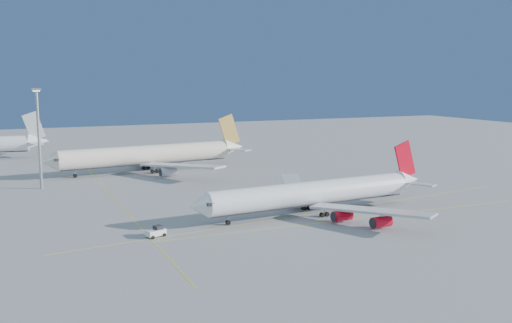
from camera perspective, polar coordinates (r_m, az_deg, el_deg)
name	(u,v)px	position (r m, az deg, el deg)	size (l,w,h in m)	color
ground	(306,207)	(135.89, 5.04, -4.57)	(500.00, 500.00, 0.00)	slate
taxiway_lines	(239,207)	(135.34, -1.75, -4.59)	(118.86, 140.00, 0.02)	#D7C80B
airliner_virgin	(317,193)	(129.53, 6.10, -3.16)	(61.65, 55.20, 15.20)	white
airliner_etihad	(151,155)	(188.94, -10.45, 0.67)	(68.53, 62.98, 17.88)	beige
pushback_tug	(156,232)	(112.42, -9.95, -6.92)	(4.16, 3.25, 2.11)	white
light_mast	(38,130)	(166.19, -20.93, 2.96)	(2.38, 2.38, 27.54)	gray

